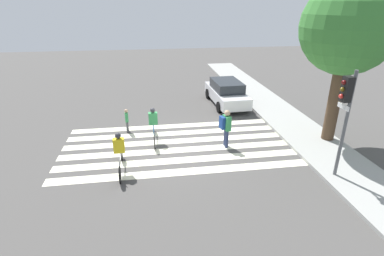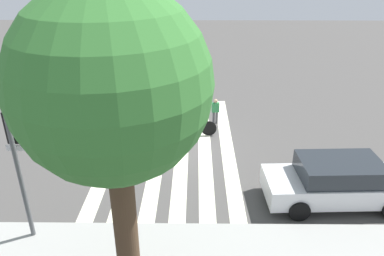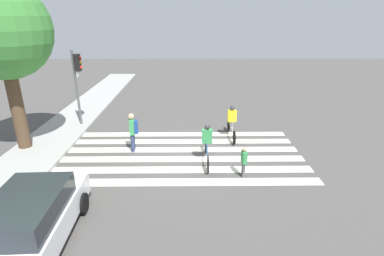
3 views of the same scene
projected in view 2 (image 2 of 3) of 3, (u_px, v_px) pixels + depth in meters
The scene contains 9 objects.
ground_plane at pixel (171, 146), 15.41m from camera, with size 60.00×60.00×0.00m, color #4C4947.
crosswalk_stripes at pixel (171, 145), 15.41m from camera, with size 5.10×10.00×0.01m.
traffic_light at pixel (16, 148), 9.40m from camera, with size 0.60×0.50×3.99m.
street_tree at pixel (112, 88), 6.96m from camera, with size 3.83×3.83×6.96m.
pedestrian_child_with_backpack at pixel (156, 150), 13.04m from camera, with size 0.51×0.46×1.71m.
pedestrian_adult_yellow_jacket at pixel (215, 110), 17.11m from camera, with size 0.35×0.19×1.19m.
cyclist_mid_street at pixel (188, 117), 15.89m from camera, with size 2.47×0.40×1.62m.
cyclist_near_curb at pixel (133, 105), 17.12m from camera, with size 2.30×0.41×1.60m.
car_parked_far_curb at pixel (338, 181), 11.68m from camera, with size 4.57×2.02×1.50m.
Camera 2 is at (-0.99, 13.57, 7.32)m, focal length 35.00 mm.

